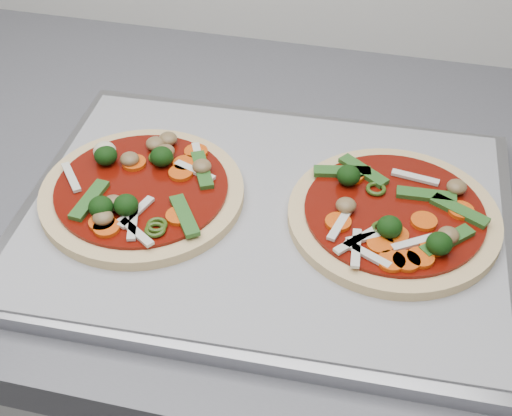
# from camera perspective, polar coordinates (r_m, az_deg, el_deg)

# --- Properties ---
(baking_tray) EXTENTS (0.49, 0.37, 0.02)m
(baking_tray) POSITION_cam_1_polar(r_m,az_deg,el_deg) (0.71, 0.73, -0.81)
(baking_tray) COLOR gray
(baking_tray) RESTS_ON countertop
(parchment) EXTENTS (0.48, 0.35, 0.00)m
(parchment) POSITION_cam_1_polar(r_m,az_deg,el_deg) (0.71, 0.74, -0.29)
(parchment) COLOR #9FA0A5
(parchment) RESTS_ON baking_tray
(pizza_left) EXTENTS (0.23, 0.23, 0.03)m
(pizza_left) POSITION_cam_1_polar(r_m,az_deg,el_deg) (0.73, -9.15, 1.48)
(pizza_left) COLOR #D3B181
(pizza_left) RESTS_ON parchment
(pizza_right) EXTENTS (0.23, 0.23, 0.03)m
(pizza_right) POSITION_cam_1_polar(r_m,az_deg,el_deg) (0.70, 10.99, -0.60)
(pizza_right) COLOR #D3B181
(pizza_right) RESTS_ON parchment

